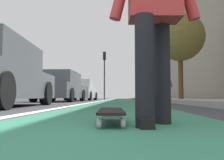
{
  "coord_description": "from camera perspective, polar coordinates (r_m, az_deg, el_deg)",
  "views": [
    {
      "loc": [
        -0.65,
        -0.1,
        0.22
      ],
      "look_at": [
        12.62,
        0.43,
        1.16
      ],
      "focal_mm": 39.09,
      "sensor_mm": 36.0,
      "label": 1
    }
  ],
  "objects": [
    {
      "name": "street_tree_mid",
      "position": [
        13.36,
        15.6,
        9.64
      ],
      "size": [
        2.53,
        2.53,
        4.63
      ],
      "color": "brown",
      "rests_on": "ground"
    },
    {
      "name": "building_facade",
      "position": [
        24.06,
        17.99,
        7.94
      ],
      "size": [
        40.0,
        1.2,
        10.28
      ],
      "primitive_type": "cube",
      "color": "gray",
      "rests_on": "ground"
    },
    {
      "name": "skater_person",
      "position": [
        2.04,
        9.78,
        16.72
      ],
      "size": [
        0.47,
        0.72,
        1.64
      ],
      "color": "black",
      "rests_on": "ground"
    },
    {
      "name": "traffic_light",
      "position": [
        23.7,
        -1.78,
        3.13
      ],
      "size": [
        0.33,
        0.28,
        4.64
      ],
      "color": "#2D2D2D",
      "rests_on": "ground"
    },
    {
      "name": "parked_car_far",
      "position": [
        17.99,
        -7.09,
        -2.5
      ],
      "size": [
        4.09,
        1.99,
        1.47
      ],
      "color": "#B7B7BC",
      "rests_on": "ground"
    },
    {
      "name": "skateboard",
      "position": [
        2.04,
        -0.23,
        -7.53
      ],
      "size": [
        0.85,
        0.24,
        0.11
      ],
      "color": "white",
      "rests_on": "ground"
    },
    {
      "name": "lane_stripe_white",
      "position": [
        20.69,
        -1.24,
        -4.66
      ],
      "size": [
        52.0,
        0.16,
        0.01
      ],
      "primitive_type": "cube",
      "color": "silver",
      "rests_on": "ground"
    },
    {
      "name": "sidewalk_curb",
      "position": [
        18.96,
        12.77,
        -4.41
      ],
      "size": [
        52.0,
        3.2,
        0.14
      ],
      "primitive_type": "cube",
      "color": "#9E9B93",
      "rests_on": "ground"
    },
    {
      "name": "bike_lane_paint",
      "position": [
        24.65,
        2.05,
        -4.56
      ],
      "size": [
        56.0,
        2.03,
        0.0
      ],
      "primitive_type": "cube",
      "color": "#2D7256",
      "rests_on": "ground"
    },
    {
      "name": "ground_plane",
      "position": [
        10.65,
        1.75,
        -5.23
      ],
      "size": [
        80.0,
        80.0,
        0.0
      ],
      "primitive_type": "plane",
      "color": "#38383D"
    },
    {
      "name": "parked_car_mid",
      "position": [
        12.53,
        -11.96,
        -1.71
      ],
      "size": [
        4.48,
        2.03,
        1.48
      ],
      "color": "#4C5156",
      "rests_on": "ground"
    },
    {
      "name": "pedestrian_distant",
      "position": [
        15.73,
        12.7,
        -1.25
      ],
      "size": [
        0.47,
        0.74,
        1.69
      ],
      "color": "black",
      "rests_on": "ground"
    }
  ]
}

